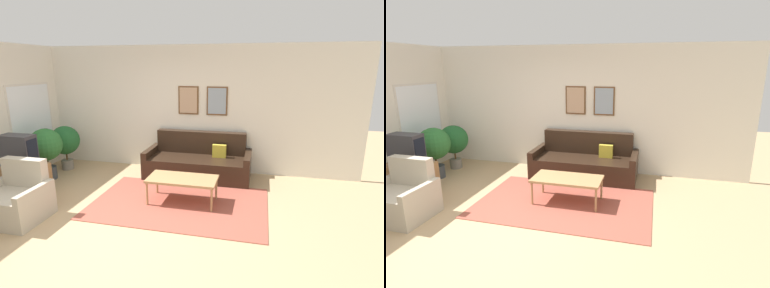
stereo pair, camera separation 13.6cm
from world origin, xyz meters
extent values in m
plane|color=tan|center=(0.00, 0.00, 0.00)|extent=(16.00, 16.00, 0.00)
cube|color=#9E4C3D|center=(0.69, 0.84, 0.01)|extent=(2.92, 1.85, 0.01)
cube|color=silver|center=(0.00, 2.65, 1.35)|extent=(8.00, 0.06, 2.70)
cube|color=brown|center=(0.42, 2.61, 1.55)|extent=(0.44, 0.03, 0.60)
cube|color=tan|center=(0.42, 2.59, 1.55)|extent=(0.38, 0.01, 0.54)
cube|color=brown|center=(1.04, 2.61, 1.55)|extent=(0.44, 0.03, 0.60)
cube|color=#8999A8|center=(1.04, 2.59, 1.55)|extent=(0.38, 0.01, 0.54)
cube|color=beige|center=(-2.82, 1.74, 1.21)|extent=(0.02, 1.21, 1.40)
cube|color=white|center=(-2.82, 1.74, 1.21)|extent=(0.02, 1.13, 1.32)
cube|color=black|center=(0.73, 2.13, 0.22)|extent=(1.92, 0.90, 0.43)
cube|color=black|center=(0.73, 2.48, 0.67)|extent=(1.92, 0.20, 0.48)
cube|color=black|center=(-0.29, 2.13, 0.29)|extent=(0.12, 0.90, 0.57)
cube|color=black|center=(1.75, 2.13, 0.29)|extent=(0.12, 0.90, 0.57)
cube|color=gold|center=(1.17, 2.24, 0.56)|extent=(0.28, 0.10, 0.28)
cube|color=#A87F51|center=(0.73, 0.90, 0.42)|extent=(1.17, 0.58, 0.04)
cylinder|color=#A87F51|center=(0.19, 0.65, 0.20)|extent=(0.04, 0.04, 0.40)
cylinder|color=#A87F51|center=(1.28, 0.65, 0.20)|extent=(0.04, 0.04, 0.40)
cylinder|color=#A87F51|center=(0.19, 1.15, 0.20)|extent=(0.04, 0.04, 0.40)
cylinder|color=#A87F51|center=(1.28, 1.15, 0.20)|extent=(0.04, 0.04, 0.40)
cube|color=olive|center=(-2.08, 0.49, 0.29)|extent=(0.83, 0.52, 0.59)
cube|color=#2D2D33|center=(-2.08, 0.49, 0.86)|extent=(0.58, 0.28, 0.54)
cube|color=black|center=(-1.79, 0.49, 0.86)|extent=(0.01, 0.23, 0.42)
cube|color=#B2A893|center=(-1.59, -0.25, 0.22)|extent=(0.72, 0.76, 0.43)
cube|color=#B2A893|center=(-1.59, 0.05, 0.66)|extent=(0.72, 0.16, 0.45)
cube|color=#B2A893|center=(-1.18, -0.25, 0.28)|extent=(0.09, 0.76, 0.55)
cylinder|color=#383D42|center=(-2.23, 1.34, 0.13)|extent=(0.31, 0.31, 0.26)
cylinder|color=#51381E|center=(-2.23, 1.34, 0.36)|extent=(0.04, 0.04, 0.20)
sphere|color=#28662D|center=(-2.23, 1.34, 0.73)|extent=(0.65, 0.65, 0.65)
cylinder|color=slate|center=(-2.24, 1.97, 0.11)|extent=(0.26, 0.26, 0.21)
cylinder|color=#51381E|center=(-2.24, 1.97, 0.31)|extent=(0.04, 0.04, 0.19)
sphere|color=#1E5628|center=(-2.24, 1.97, 0.67)|extent=(0.63, 0.63, 0.63)
camera|label=1|loc=(1.97, -3.66, 2.27)|focal=28.00mm
camera|label=2|loc=(2.10, -3.62, 2.27)|focal=28.00mm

